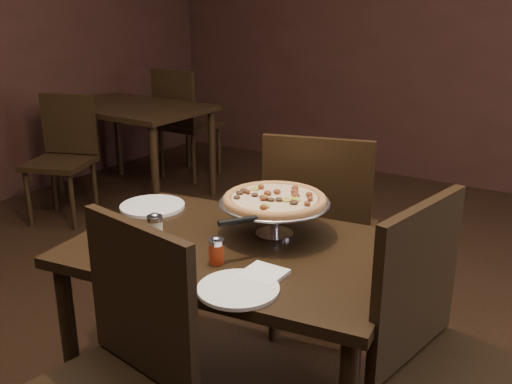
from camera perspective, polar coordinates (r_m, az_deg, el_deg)
The scene contains 16 objects.
room at distance 1.81m, azimuth -1.73°, elevation 14.26°, with size 6.04×7.04×2.84m.
dining_table at distance 2.07m, azimuth -1.93°, elevation -7.73°, with size 1.24×0.92×0.72m.
background_table at distance 4.70m, azimuth -12.30°, elevation 7.30°, with size 1.19×0.80×0.75m.
pizza_stand at distance 2.07m, azimuth 1.88°, elevation -0.78°, with size 0.41×0.41×0.17m.
parmesan_shaker at distance 2.09m, azimuth -10.06°, elevation -3.43°, with size 0.06×0.06×0.10m.
pepper_flake_shaker at distance 1.88m, azimuth -3.98°, elevation -5.84°, with size 0.05×0.05×0.09m.
packet_caddy at distance 2.09m, azimuth -14.12°, elevation -4.29°, with size 0.09×0.09×0.07m.
napkin_stack at distance 1.81m, azimuth 0.72°, elevation -8.23°, with size 0.13×0.13×0.01m, color white.
plate_left at distance 2.42m, azimuth -10.32°, elevation -1.40°, with size 0.27×0.27×0.01m, color white.
plate_near at distance 1.73m, azimuth -1.78°, elevation -9.66°, with size 0.25×0.25×0.01m, color white.
serving_spatula at distance 1.88m, azimuth -1.84°, elevation -2.98°, with size 0.17×0.17×0.03m.
chair_far at distance 2.62m, azimuth 6.45°, elevation -3.70°, with size 0.58×0.58×1.00m.
chair_near at distance 1.74m, azimuth -14.47°, elevation -17.72°, with size 0.51×0.51×0.96m.
chair_side at distance 1.82m, azimuth 18.99°, elevation -15.60°, with size 0.54×0.54×1.00m.
bg_chair_far at distance 5.12m, azimuth -7.23°, elevation 7.20°, with size 0.46×0.46×0.98m.
bg_chair_near at distance 4.36m, azimuth -18.71°, elevation 3.75°, with size 0.54×0.54×0.90m.
Camera 1 is at (1.09, -1.46, 1.54)m, focal length 40.00 mm.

